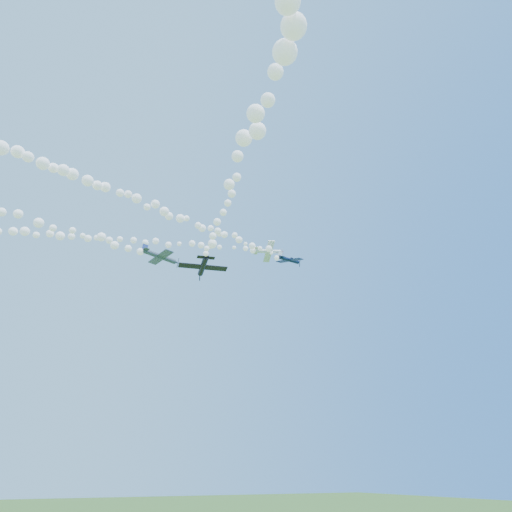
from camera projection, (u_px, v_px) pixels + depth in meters
name	position (u px, v px, depth m)	size (l,w,h in m)	color
plane_white	(269.00, 251.00, 96.16)	(6.85, 7.08, 2.16)	silver
smoke_trail_white	(98.00, 239.00, 90.38)	(67.20, 21.10, 2.92)	white
plane_navy	(289.00, 260.00, 97.47)	(7.18, 7.41, 2.46)	#0D1939
smoke_trail_navy	(146.00, 204.00, 76.81)	(65.54, 18.49, 2.83)	white
plane_grey	(160.00, 257.00, 84.04)	(8.12, 8.63, 3.05)	#3A4555
plane_black	(203.00, 266.00, 59.33)	(6.87, 6.48, 1.99)	black
smoke_trail_black	(280.00, 55.00, 29.12)	(14.51, 64.93, 2.68)	white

